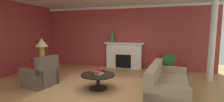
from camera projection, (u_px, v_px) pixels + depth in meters
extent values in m
plane|color=tan|center=(98.00, 87.00, 4.97)|extent=(9.74, 9.74, 0.00)
cube|color=#9E3833|center=(121.00, 37.00, 7.59)|extent=(8.09, 0.12, 2.86)
cube|color=#9E3833|center=(7.00, 38.00, 6.16)|extent=(0.12, 6.33, 2.86)
cube|color=white|center=(121.00, 7.00, 7.35)|extent=(8.09, 0.08, 0.12)
cube|color=tan|center=(98.00, 89.00, 4.82)|extent=(3.04, 2.73, 0.01)
cube|color=white|center=(124.00, 56.00, 7.44)|extent=(1.60, 0.25, 1.13)
cube|color=black|center=(124.00, 61.00, 7.45)|extent=(0.70, 0.26, 0.60)
cube|color=white|center=(124.00, 43.00, 7.34)|extent=(1.80, 0.35, 0.06)
cube|color=tan|center=(168.00, 89.00, 4.14)|extent=(1.09, 2.17, 0.45)
cube|color=tan|center=(155.00, 72.00, 4.21)|extent=(0.39, 2.11, 0.40)
cube|color=tan|center=(166.00, 101.00, 3.25)|extent=(0.91, 0.28, 0.62)
cube|color=tan|center=(170.00, 77.00, 5.00)|extent=(0.91, 0.28, 0.62)
cube|color=brown|center=(40.00, 79.00, 5.08)|extent=(0.89, 0.89, 0.44)
cube|color=brown|center=(47.00, 65.00, 4.90)|extent=(0.25, 0.81, 0.51)
cube|color=brown|center=(48.00, 74.00, 5.37)|extent=(0.81, 0.23, 0.60)
cube|color=brown|center=(31.00, 79.00, 4.77)|extent=(0.81, 0.23, 0.60)
cylinder|color=black|center=(98.00, 75.00, 4.77)|extent=(1.00, 1.00, 0.04)
cylinder|color=black|center=(98.00, 82.00, 4.80)|extent=(0.12, 0.12, 0.41)
cylinder|color=black|center=(98.00, 88.00, 4.82)|extent=(0.56, 0.56, 0.03)
cube|color=black|center=(43.00, 60.00, 5.85)|extent=(0.56, 0.56, 0.04)
cube|color=black|center=(43.00, 69.00, 5.89)|extent=(0.10, 0.10, 0.66)
cube|color=black|center=(43.00, 77.00, 5.93)|extent=(0.45, 0.45, 0.04)
cylinder|color=#B28E38|center=(42.00, 53.00, 5.82)|extent=(0.18, 0.18, 0.45)
cone|color=#C6B284|center=(42.00, 42.00, 5.78)|extent=(0.44, 0.44, 0.30)
cylinder|color=#9E3328|center=(153.00, 64.00, 6.80)|extent=(0.30, 0.30, 0.67)
cylinder|color=#33703D|center=(112.00, 38.00, 7.44)|extent=(0.19, 0.19, 0.44)
cube|color=tan|center=(99.00, 74.00, 4.72)|extent=(0.26, 0.24, 0.05)
cube|color=maroon|center=(96.00, 72.00, 4.74)|extent=(0.31, 0.27, 0.03)
cube|color=maroon|center=(100.00, 69.00, 4.88)|extent=(0.20, 0.16, 0.06)
cylinder|color=#BCB29E|center=(169.00, 70.00, 6.51)|extent=(0.32, 0.32, 0.30)
sphere|color=#28602D|center=(169.00, 60.00, 6.47)|extent=(0.56, 0.56, 0.56)
cylinder|color=white|center=(212.00, 39.00, 5.45)|extent=(0.20, 0.20, 2.86)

